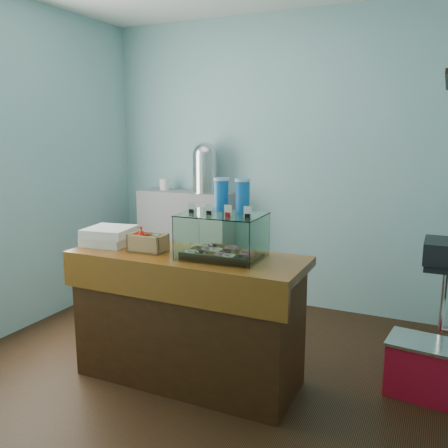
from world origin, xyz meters
The scene contains 9 objects.
ground centered at (0.00, 0.00, 0.00)m, with size 3.50×3.50×0.00m, color black.
room_shell centered at (0.03, 0.01, 1.71)m, with size 3.54×3.04×2.82m.
counter centered at (0.00, -0.25, 0.46)m, with size 1.60×0.60×0.90m.
back_shelf centered at (-0.90, 1.32, 0.55)m, with size 1.00×0.32×1.10m, color gray.
display_case centered at (0.25, -0.21, 1.06)m, with size 0.54×0.40×0.51m.
condiment_crate centered at (-0.28, -0.30, 0.96)m, with size 0.26×0.16×0.17m.
pastry_boxes centered at (-0.64, -0.24, 0.96)m, with size 0.36×0.36×0.13m.
coffee_urn centered at (-0.66, 1.31, 1.37)m, with size 0.28×0.28×0.51m.
red_cooler centered at (1.48, 0.22, 0.19)m, with size 0.45×0.37×0.37m.
Camera 1 is at (1.52, -2.92, 1.69)m, focal length 38.00 mm.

